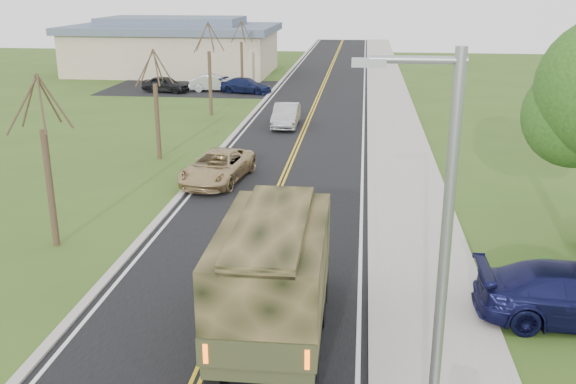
# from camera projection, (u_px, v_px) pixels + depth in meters

# --- Properties ---
(road) EXTENTS (8.00, 120.00, 0.01)m
(road) POSITION_uv_depth(u_px,v_px,m) (316.00, 102.00, 50.36)
(road) COLOR black
(road) RESTS_ON ground
(curb_right) EXTENTS (0.30, 120.00, 0.12)m
(curb_right) POSITION_uv_depth(u_px,v_px,m) (369.00, 103.00, 49.89)
(curb_right) COLOR #9E998E
(curb_right) RESTS_ON ground
(sidewalk_right) EXTENTS (3.20, 120.00, 0.10)m
(sidewalk_right) POSITION_uv_depth(u_px,v_px,m) (392.00, 103.00, 49.70)
(sidewalk_right) COLOR #9E998E
(sidewalk_right) RESTS_ON ground
(curb_left) EXTENTS (0.30, 120.00, 0.10)m
(curb_left) POSITION_uv_depth(u_px,v_px,m) (264.00, 101.00, 50.81)
(curb_left) COLOR #9E998E
(curb_left) RESTS_ON ground
(street_light) EXTENTS (1.65, 0.22, 8.00)m
(street_light) POSITION_uv_depth(u_px,v_px,m) (437.00, 275.00, 10.19)
(street_light) COLOR gray
(street_light) RESTS_ON ground
(bare_tree_a) EXTENTS (1.93, 2.26, 6.08)m
(bare_tree_a) POSITION_uv_depth(u_px,v_px,m) (48.00, 174.00, 21.99)
(bare_tree_a) COLOR #38281C
(bare_tree_a) RESTS_ON ground
(bare_tree_b) EXTENTS (1.83, 2.14, 5.73)m
(bare_tree_b) POSITION_uv_depth(u_px,v_px,m) (157.00, 112.00, 33.37)
(bare_tree_b) COLOR #38281C
(bare_tree_b) RESTS_ON ground
(bare_tree_c) EXTENTS (2.04, 2.39, 6.42)m
(bare_tree_c) POSITION_uv_depth(u_px,v_px,m) (210.00, 76.00, 44.61)
(bare_tree_c) COLOR #38281C
(bare_tree_c) RESTS_ON ground
(bare_tree_d) EXTENTS (1.88, 2.20, 5.91)m
(bare_tree_d) POSITION_uv_depth(u_px,v_px,m) (242.00, 60.00, 56.02)
(bare_tree_d) COLOR #38281C
(bare_tree_d) RESTS_ON ground
(commercial_building) EXTENTS (25.50, 21.50, 5.65)m
(commercial_building) POSITION_uv_depth(u_px,v_px,m) (174.00, 47.00, 66.39)
(commercial_building) COLOR tan
(commercial_building) RESTS_ON ground
(military_truck) EXTENTS (2.58, 7.15, 3.54)m
(military_truck) POSITION_uv_depth(u_px,v_px,m) (276.00, 267.00, 16.18)
(military_truck) COLOR black
(military_truck) RESTS_ON ground
(suv_champagne) EXTENTS (3.07, 5.45, 1.44)m
(suv_champagne) POSITION_uv_depth(u_px,v_px,m) (217.00, 167.00, 29.92)
(suv_champagne) COLOR tan
(suv_champagne) RESTS_ON ground
(sedan_silver) EXTENTS (1.64, 4.48, 1.47)m
(sedan_silver) POSITION_uv_depth(u_px,v_px,m) (286.00, 115.00, 41.54)
(sedan_silver) COLOR #9FA0A4
(sedan_silver) RESTS_ON ground
(lot_car_dark) EXTENTS (4.30, 2.41, 1.38)m
(lot_car_dark) POSITION_uv_depth(u_px,v_px,m) (166.00, 84.00, 54.77)
(lot_car_dark) COLOR black
(lot_car_dark) RESTS_ON ground
(lot_car_silver) EXTENTS (4.60, 2.12, 1.46)m
(lot_car_silver) POSITION_uv_depth(u_px,v_px,m) (215.00, 83.00, 55.37)
(lot_car_silver) COLOR #BAB9BF
(lot_car_silver) RESTS_ON ground
(lot_car_navy) EXTENTS (4.69, 2.63, 1.28)m
(lot_car_navy) POSITION_uv_depth(u_px,v_px,m) (246.00, 86.00, 54.41)
(lot_car_navy) COLOR #0F163A
(lot_car_navy) RESTS_ON ground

